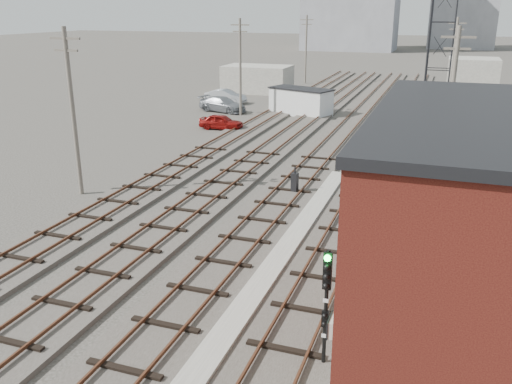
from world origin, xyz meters
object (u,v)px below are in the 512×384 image
at_px(switch_stand, 295,183).
at_px(car_silver, 226,96).
at_px(signal_mast, 326,303).
at_px(site_trailer, 301,101).
at_px(car_red, 221,122).
at_px(car_grey, 223,104).

relative_size(switch_stand, car_silver, 0.32).
distance_m(signal_mast, car_silver, 46.41).
xyz_separation_m(site_trailer, car_red, (-4.68, -8.77, -0.66)).
xyz_separation_m(car_red, car_silver, (-4.79, 12.61, 0.10)).
bearing_deg(car_red, switch_stand, -145.08).
xyz_separation_m(car_red, car_grey, (-3.12, 7.75, 0.09)).
relative_size(site_trailer, car_red, 1.77).
distance_m(switch_stand, site_trailer, 24.02).
xyz_separation_m(signal_mast, switch_stand, (-4.91, 14.61, -1.45)).
bearing_deg(car_grey, car_silver, 32.22).
relative_size(car_red, car_silver, 0.84).
height_order(car_red, car_grey, car_grey).
bearing_deg(car_red, car_silver, 19.75).
relative_size(signal_mast, switch_stand, 2.54).
bearing_deg(signal_mast, car_grey, 116.72).
bearing_deg(signal_mast, site_trailer, 105.86).
distance_m(site_trailer, car_red, 9.96).
bearing_deg(car_grey, car_red, -144.73).
distance_m(switch_stand, car_grey, 26.12).
height_order(site_trailer, car_red, site_trailer).
height_order(switch_stand, site_trailer, site_trailer).
bearing_deg(signal_mast, car_red, 117.93).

